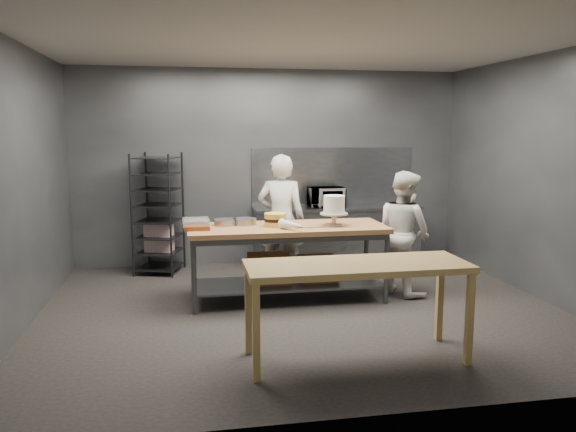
# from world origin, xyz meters

# --- Properties ---
(ground) EXTENTS (6.00, 6.00, 0.00)m
(ground) POSITION_xyz_m (0.00, 0.00, 0.00)
(ground) COLOR black
(ground) RESTS_ON ground
(back_wall) EXTENTS (6.00, 0.04, 3.00)m
(back_wall) POSITION_xyz_m (0.00, 2.50, 1.50)
(back_wall) COLOR #4C4F54
(back_wall) RESTS_ON ground
(work_table) EXTENTS (2.40, 0.90, 0.92)m
(work_table) POSITION_xyz_m (-0.08, 0.47, 0.57)
(work_table) COLOR olive
(work_table) RESTS_ON ground
(near_counter) EXTENTS (2.00, 0.70, 0.90)m
(near_counter) POSITION_xyz_m (0.19, -1.47, 0.81)
(near_counter) COLOR olive
(near_counter) RESTS_ON ground
(back_counter) EXTENTS (2.60, 0.60, 0.90)m
(back_counter) POSITION_xyz_m (1.00, 2.18, 0.45)
(back_counter) COLOR slate
(back_counter) RESTS_ON ground
(splashback_panel) EXTENTS (2.60, 0.02, 0.90)m
(splashback_panel) POSITION_xyz_m (1.00, 2.48, 1.35)
(splashback_panel) COLOR slate
(splashback_panel) RESTS_ON back_counter
(speed_rack) EXTENTS (0.76, 0.80, 1.75)m
(speed_rack) POSITION_xyz_m (-1.71, 2.10, 0.86)
(speed_rack) COLOR black
(speed_rack) RESTS_ON ground
(chef_behind) EXTENTS (0.74, 0.59, 1.76)m
(chef_behind) POSITION_xyz_m (-0.05, 1.19, 0.88)
(chef_behind) COLOR silver
(chef_behind) RESTS_ON ground
(chef_right) EXTENTS (0.83, 0.93, 1.57)m
(chef_right) POSITION_xyz_m (1.41, 0.47, 0.79)
(chef_right) COLOR white
(chef_right) RESTS_ON ground
(microwave) EXTENTS (0.54, 0.37, 0.30)m
(microwave) POSITION_xyz_m (0.82, 2.18, 1.05)
(microwave) COLOR black
(microwave) RESTS_ON back_counter
(frosted_cake_stand) EXTENTS (0.34, 0.34, 0.37)m
(frosted_cake_stand) POSITION_xyz_m (0.46, 0.36, 1.15)
(frosted_cake_stand) COLOR #C0B599
(frosted_cake_stand) RESTS_ON work_table
(layer_cake) EXTENTS (0.27, 0.27, 0.16)m
(layer_cake) POSITION_xyz_m (-0.24, 0.46, 1.00)
(layer_cake) COLOR #E6C749
(layer_cake) RESTS_ON work_table
(cake_pans) EXTENTS (0.85, 0.29, 0.07)m
(cake_pans) POSITION_xyz_m (-0.84, 0.64, 0.96)
(cake_pans) COLOR gray
(cake_pans) RESTS_ON work_table
(piping_bag) EXTENTS (0.33, 0.37, 0.12)m
(piping_bag) POSITION_xyz_m (-0.08, 0.13, 0.98)
(piping_bag) COLOR white
(piping_bag) RESTS_ON work_table
(offset_spatula) EXTENTS (0.36, 0.02, 0.02)m
(offset_spatula) POSITION_xyz_m (0.10, 0.27, 0.93)
(offset_spatula) COLOR slate
(offset_spatula) RESTS_ON work_table
(pastry_clamshells) EXTENTS (0.32, 0.40, 0.11)m
(pastry_clamshells) POSITION_xyz_m (-1.19, 0.47, 0.98)
(pastry_clamshells) COLOR #9F501F
(pastry_clamshells) RESTS_ON work_table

